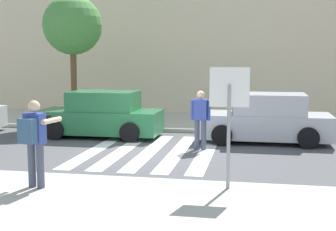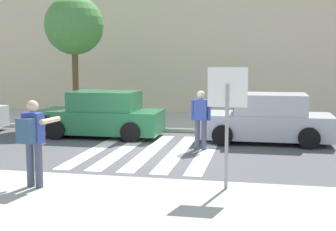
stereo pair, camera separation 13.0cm
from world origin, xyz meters
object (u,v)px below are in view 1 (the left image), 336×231
Objects in this scene: stop_sign at (229,101)px; parked_car_silver at (266,119)px; photographer_with_backpack at (34,136)px; pedestrian_crossing at (200,117)px; street_tree_west at (73,26)px; parked_car_green at (101,115)px.

stop_sign is 0.58× the size of parked_car_silver.
stop_sign is 1.37× the size of photographer_with_backpack.
pedestrian_crossing is at bearing -139.93° from parked_car_silver.
street_tree_west reaches higher than parked_car_silver.
pedestrian_crossing is 3.91m from parked_car_green.
parked_car_silver is (5.45, 0.00, 0.00)m from parked_car_green.
stop_sign reaches higher than parked_car_green.
parked_car_green is (-4.63, 6.00, -1.13)m from stop_sign.
pedestrian_crossing is 0.42× the size of parked_car_green.
street_tree_west is at bearing 128.10° from stop_sign.
street_tree_west is at bearing 129.15° from parked_car_green.
stop_sign is at bearing -51.90° from street_tree_west.
photographer_with_backpack is 0.35× the size of street_tree_west.
pedestrian_crossing reaches higher than parked_car_green.
parked_car_green is 0.84× the size of street_tree_west.
photographer_with_backpack is 0.42× the size of parked_car_green.
stop_sign is at bearing -76.34° from pedestrian_crossing.
stop_sign is 4.62m from pedestrian_crossing.
parked_car_green is at bearing -50.85° from street_tree_west.
parked_car_silver is at bearing 55.74° from photographer_with_backpack.
street_tree_west is at bearing 107.35° from photographer_with_backpack.
street_tree_west reaches higher than pedestrian_crossing.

